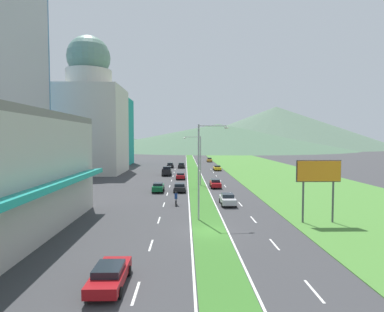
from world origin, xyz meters
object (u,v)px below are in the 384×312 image
billboard_roadside (319,175)px  car_6 (158,187)px  street_lamp_near (202,166)px  street_lamp_mid (199,157)px  car_0 (181,176)px  car_9 (170,165)px  car_8 (217,168)px  car_3 (181,165)px  car_5 (209,160)px  pickup_truck_0 (167,171)px  car_2 (109,275)px  car_7 (180,187)px  motorcycle_rider (176,200)px  car_4 (215,183)px  car_1 (228,199)px

billboard_roadside → car_6: billboard_roadside is taller
street_lamp_near → street_lamp_mid: (0.72, 25.55, -0.54)m
car_0 → car_9: bearing=7.3°
car_8 → car_3: bearing=-127.8°
street_lamp_mid → car_5: bearing=83.7°
car_8 → pickup_truck_0: pickup_truck_0 is taller
street_lamp_near → car_6: size_ratio=2.39×
car_2 → car_3: car_3 is taller
car_9 → street_lamp_mid: bearing=-169.3°
car_9 → car_7: bearing=-175.4°
billboard_roadside → car_8: 55.66m
motorcycle_rider → car_4: bearing=-23.5°
street_lamp_near → car_6: 20.23m
billboard_roadside → car_8: size_ratio=1.48×
car_3 → car_5: 26.60m
car_0 → car_4: 13.78m
car_5 → billboard_roadside: bearing=3.0°
street_lamp_near → billboard_roadside: (11.97, -1.43, -0.90)m
car_4 → car_8: size_ratio=1.06×
street_lamp_near → car_2: size_ratio=2.17×
street_lamp_near → billboard_roadside: bearing=-6.8°
car_4 → car_1: bearing=0.6°
street_lamp_mid → car_6: (-6.94, -6.99, -4.57)m
billboard_roadside → car_9: billboard_roadside is taller
car_3 → pickup_truck_0: bearing=170.1°
street_lamp_mid → car_8: (6.36, 28.29, -4.62)m
car_0 → car_6: car_6 is taller
car_4 → car_5: car_5 is taller
pickup_truck_0 → car_1: bearing=-164.0°
car_4 → billboard_roadside: bearing=18.8°
car_2 → car_7: car_7 is taller
street_lamp_mid → motorcycle_rider: (-3.72, -17.78, -4.60)m
car_7 → car_9: bearing=4.6°
street_lamp_near → car_3: size_ratio=2.32×
car_2 → car_9: (0.05, 77.70, 0.06)m
car_5 → car_4: bearing=-3.4°
car_4 → car_9: (-9.88, 39.30, 0.02)m
car_2 → car_8: car_8 is taller
motorcycle_rider → billboard_roadside: bearing=-121.6°
street_lamp_near → car_9: (-6.23, 62.32, -5.12)m
car_1 → car_2: size_ratio=0.93×
car_0 → motorcycle_rider: 27.44m
car_4 → car_0: bearing=-152.3°
billboard_roadside → pickup_truck_0: (-18.14, 44.07, -4.01)m
car_3 → car_6: bearing=175.5°
street_lamp_near → pickup_truck_0: street_lamp_near is taller
car_1 → car_8: car_1 is taller
billboard_roadside → car_1: (-8.16, 9.28, -4.23)m
car_2 → car_6: size_ratio=1.10×
car_3 → pickup_truck_0: size_ratio=0.82×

